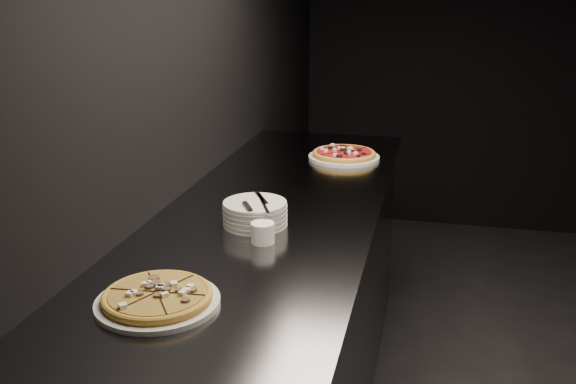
% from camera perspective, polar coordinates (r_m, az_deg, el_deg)
% --- Properties ---
extents(wall_left, '(0.02, 5.00, 2.80)m').
position_cam_1_polar(wall_left, '(2.25, -10.90, 10.85)').
color(wall_left, black).
rests_on(wall_left, floor).
extents(counter, '(0.74, 2.44, 0.92)m').
position_cam_1_polar(counter, '(2.43, -1.37, -11.81)').
color(counter, '#5A5D61').
rests_on(counter, floor).
extents(pizza_mushroom, '(0.30, 0.30, 0.04)m').
position_cam_1_polar(pizza_mushroom, '(1.61, -11.52, -9.21)').
color(pizza_mushroom, silver).
rests_on(pizza_mushroom, counter).
extents(pizza_tomato, '(0.34, 0.34, 0.04)m').
position_cam_1_polar(pizza_tomato, '(2.89, 5.00, 3.32)').
color(pizza_tomato, silver).
rests_on(pizza_tomato, counter).
extents(plate_stack, '(0.21, 0.21, 0.08)m').
position_cam_1_polar(plate_stack, '(2.08, -2.95, -1.90)').
color(plate_stack, silver).
rests_on(plate_stack, counter).
extents(cutlery, '(0.09, 0.22, 0.01)m').
position_cam_1_polar(cutlery, '(2.05, -2.86, -0.98)').
color(cutlery, silver).
rests_on(cutlery, plate_stack).
extents(ramekin, '(0.07, 0.07, 0.06)m').
position_cam_1_polar(ramekin, '(1.94, -2.27, -3.59)').
color(ramekin, white).
rests_on(ramekin, counter).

